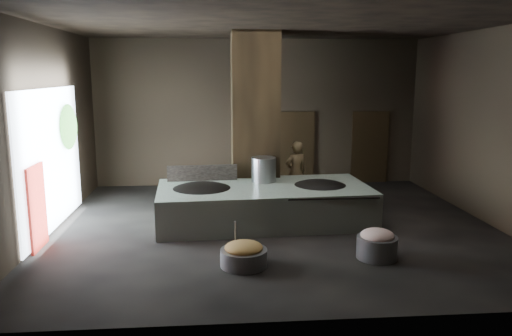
{
  "coord_description": "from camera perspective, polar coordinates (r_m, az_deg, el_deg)",
  "views": [
    {
      "loc": [
        -1.35,
        -10.99,
        3.47
      ],
      "look_at": [
        -0.38,
        0.61,
        1.25
      ],
      "focal_mm": 35.0,
      "sensor_mm": 36.0,
      "label": 1
    }
  ],
  "objects": [
    {
      "name": "meat_fill",
      "position": [
        9.79,
        13.71,
        -7.49
      ],
      "size": [
        0.64,
        0.64,
        0.24
      ],
      "primitive_type": "ellipsoid",
      "color": "tan",
      "rests_on": "meat_basin"
    },
    {
      "name": "splash_guard",
      "position": [
        12.35,
        -6.15,
        -0.66
      ],
      "size": [
        1.71,
        0.16,
        0.43
      ],
      "primitive_type": "cube",
      "rotation": [
        0.0,
        0.0,
        0.06
      ],
      "color": "black",
      "rests_on": "hearth_platform"
    },
    {
      "name": "veg_basin",
      "position": [
        9.25,
        -1.4,
        -10.2
      ],
      "size": [
        1.12,
        1.12,
        0.32
      ],
      "primitive_type": "cylinder",
      "rotation": [
        0.0,
        0.0,
        0.39
      ],
      "color": "slate",
      "rests_on": "ground"
    },
    {
      "name": "cook",
      "position": [
        13.49,
        4.57,
        -0.49
      ],
      "size": [
        0.71,
        0.58,
        1.68
      ],
      "primitive_type": "imported",
      "rotation": [
        0.0,
        0.0,
        3.49
      ],
      "color": "olive",
      "rests_on": "ground"
    },
    {
      "name": "ladle",
      "position": [
        9.25,
        -2.4,
        -7.62
      ],
      "size": [
        0.04,
        0.34,
        0.61
      ],
      "primitive_type": "cylinder",
      "rotation": [
        0.49,
        0.0,
        -0.04
      ],
      "color": "#9B9DA2",
      "rests_on": "veg_basin"
    },
    {
      "name": "doorway_near",
      "position": [
        15.83,
        4.54,
        2.15
      ],
      "size": [
        1.18,
        0.08,
        2.38
      ],
      "primitive_type": "cube",
      "color": "black",
      "rests_on": "ground"
    },
    {
      "name": "platform_cap",
      "position": [
        11.71,
        0.9,
        -2.31
      ],
      "size": [
        4.82,
        2.31,
        0.03
      ],
      "primitive_type": "cube",
      "color": "black",
      "rests_on": "hearth_platform"
    },
    {
      "name": "front_wall",
      "position": [
        6.69,
        6.93,
        0.21
      ],
      "size": [
        10.0,
        0.1,
        4.5
      ],
      "primitive_type": "cube",
      "color": "black",
      "rests_on": "ground"
    },
    {
      "name": "meat_basin",
      "position": [
        9.87,
        13.65,
        -8.8
      ],
      "size": [
        0.88,
        0.88,
        0.42
      ],
      "primitive_type": "cylinder",
      "rotation": [
        0.0,
        0.0,
        0.15
      ],
      "color": "slate",
      "rests_on": "ground"
    },
    {
      "name": "pillar",
      "position": [
        12.99,
        -0.13,
        5.4
      ],
      "size": [
        1.2,
        1.2,
        4.5
      ],
      "primitive_type": "cube",
      "color": "black",
      "rests_on": "ground"
    },
    {
      "name": "floor",
      "position": [
        11.62,
        2.12,
        -6.85
      ],
      "size": [
        10.0,
        9.0,
        0.1
      ],
      "primitive_type": "cube",
      "color": "black",
      "rests_on": "ground"
    },
    {
      "name": "ceiling",
      "position": [
        11.13,
        2.3,
        16.36
      ],
      "size": [
        10.0,
        9.0,
        0.1
      ],
      "primitive_type": "cube",
      "color": "black",
      "rests_on": "back_wall"
    },
    {
      "name": "wok_left_rim",
      "position": [
        11.61,
        -6.22,
        -2.46
      ],
      "size": [
        1.58,
        1.58,
        0.05
      ],
      "primitive_type": "cylinder",
      "color": "black",
      "rests_on": "hearth_platform"
    },
    {
      "name": "stock_pot",
      "position": [
        12.19,
        0.89,
        -0.28
      ],
      "size": [
        0.6,
        0.6,
        0.64
      ],
      "primitive_type": "cylinder",
      "color": "#9B9DA2",
      "rests_on": "hearth_platform"
    },
    {
      "name": "tree_silhouette",
      "position": [
        12.84,
        -20.64,
        4.43
      ],
      "size": [
        0.28,
        1.1,
        1.1
      ],
      "primitive_type": "ellipsoid",
      "color": "#194714",
      "rests_on": "left_opening"
    },
    {
      "name": "doorway_far_glow",
      "position": [
        16.43,
        11.83,
        2.09
      ],
      "size": [
        0.85,
        0.04,
        2.01
      ],
      "primitive_type": "cube",
      "color": "#8C6647",
      "rests_on": "ground"
    },
    {
      "name": "back_wall",
      "position": [
        15.65,
        0.18,
        6.32
      ],
      "size": [
        10.0,
        0.1,
        4.5
      ],
      "primitive_type": "cube",
      "color": "black",
      "rests_on": "ground"
    },
    {
      "name": "wok_right_rim",
      "position": [
        11.97,
        7.33,
        -2.09
      ],
      "size": [
        1.48,
        1.48,
        0.05
      ],
      "primitive_type": "cylinder",
      "color": "black",
      "rests_on": "hearth_platform"
    },
    {
      "name": "wok_right",
      "position": [
        11.98,
        7.32,
        -2.42
      ],
      "size": [
        1.45,
        1.45,
        0.41
      ],
      "primitive_type": "ellipsoid",
      "color": "black",
      "rests_on": "hearth_platform"
    },
    {
      "name": "veg_fill",
      "position": [
        9.18,
        -1.41,
        -9.08
      ],
      "size": [
        0.7,
        0.7,
        0.22
      ],
      "primitive_type": "ellipsoid",
      "color": "#909649",
      "rests_on": "veg_basin"
    },
    {
      "name": "doorway_far",
      "position": [
        16.39,
        12.86,
        2.2
      ],
      "size": [
        1.18,
        0.08,
        2.38
      ],
      "primitive_type": "cube",
      "color": "black",
      "rests_on": "ground"
    },
    {
      "name": "left_wall",
      "position": [
        11.66,
        -23.32,
        3.91
      ],
      "size": [
        0.1,
        9.0,
        4.5
      ],
      "primitive_type": "cube",
      "color": "black",
      "rests_on": "ground"
    },
    {
      "name": "right_wall",
      "position": [
        12.78,
        25.38,
        4.28
      ],
      "size": [
        0.1,
        9.0,
        4.5
      ],
      "primitive_type": "cube",
      "color": "black",
      "rests_on": "ground"
    },
    {
      "name": "pavilion_sliver",
      "position": [
        10.82,
        -23.73,
        -4.15
      ],
      "size": [
        0.05,
        0.9,
        1.7
      ],
      "primitive_type": "cube",
      "color": "maroon",
      "rests_on": "ground"
    },
    {
      "name": "left_opening",
      "position": [
        11.9,
        -22.33,
        0.94
      ],
      "size": [
        0.04,
        4.2,
        3.1
      ],
      "primitive_type": "cube",
      "color": "white",
      "rests_on": "ground"
    },
    {
      "name": "wok_left",
      "position": [
        11.63,
        -6.21,
        -2.8
      ],
      "size": [
        1.55,
        1.55,
        0.43
      ],
      "primitive_type": "ellipsoid",
      "color": "black",
      "rests_on": "hearth_platform"
    },
    {
      "name": "doorway_near_glow",
      "position": [
        15.99,
        4.88,
        2.05
      ],
      "size": [
        0.87,
        0.04,
        2.06
      ],
      "primitive_type": "cube",
      "color": "#8C6647",
      "rests_on": "ground"
    },
    {
      "name": "hearth_platform",
      "position": [
        11.81,
        0.9,
        -4.14
      ],
      "size": [
        5.05,
        2.63,
        0.86
      ],
      "primitive_type": "cube",
      "rotation": [
        0.0,
        0.0,
        0.06
      ],
      "color": "#B4C6B2",
      "rests_on": "ground"
    }
  ]
}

